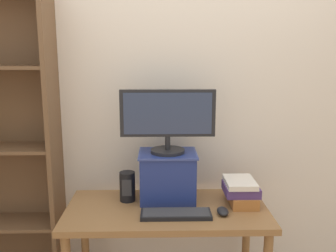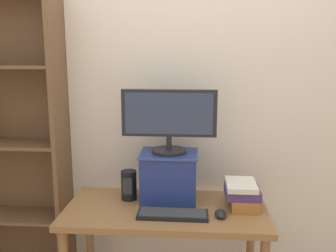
# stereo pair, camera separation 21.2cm
# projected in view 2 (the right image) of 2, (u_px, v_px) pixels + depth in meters

# --- Properties ---
(back_wall) EXTENTS (7.00, 0.08, 2.60)m
(back_wall) POSITION_uv_depth(u_px,v_px,m) (171.00, 98.00, 2.48)
(back_wall) COLOR beige
(back_wall) RESTS_ON ground_plane
(desk) EXTENTS (1.16, 0.58, 0.71)m
(desk) POSITION_uv_depth(u_px,v_px,m) (166.00, 223.00, 2.18)
(desk) COLOR olive
(desk) RESTS_ON ground_plane
(bookshelf_unit) EXTENTS (0.79, 0.28, 2.00)m
(bookshelf_unit) POSITION_uv_depth(u_px,v_px,m) (4.00, 142.00, 2.47)
(bookshelf_unit) COLOR brown
(bookshelf_unit) RESTS_ON ground_plane
(riser_box) EXTENTS (0.35, 0.27, 0.29)m
(riser_box) POSITION_uv_depth(u_px,v_px,m) (169.00, 175.00, 2.26)
(riser_box) COLOR navy
(riser_box) RESTS_ON desk
(computer_monitor) EXTENTS (0.56, 0.20, 0.38)m
(computer_monitor) POSITION_uv_depth(u_px,v_px,m) (169.00, 118.00, 2.19)
(computer_monitor) COLOR black
(computer_monitor) RESTS_ON riser_box
(keyboard) EXTENTS (0.39, 0.13, 0.02)m
(keyboard) POSITION_uv_depth(u_px,v_px,m) (173.00, 214.00, 2.05)
(keyboard) COLOR black
(keyboard) RESTS_ON desk
(computer_mouse) EXTENTS (0.06, 0.10, 0.04)m
(computer_mouse) POSITION_uv_depth(u_px,v_px,m) (221.00, 214.00, 2.04)
(computer_mouse) COLOR black
(computer_mouse) RESTS_ON desk
(book_stack) EXTENTS (0.20, 0.26, 0.15)m
(book_stack) POSITION_uv_depth(u_px,v_px,m) (242.00, 194.00, 2.17)
(book_stack) COLOR #AD662D
(book_stack) RESTS_ON desk
(desk_speaker) EXTENTS (0.09, 0.10, 0.18)m
(desk_speaker) POSITION_uv_depth(u_px,v_px,m) (129.00, 185.00, 2.27)
(desk_speaker) COLOR black
(desk_speaker) RESTS_ON desk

